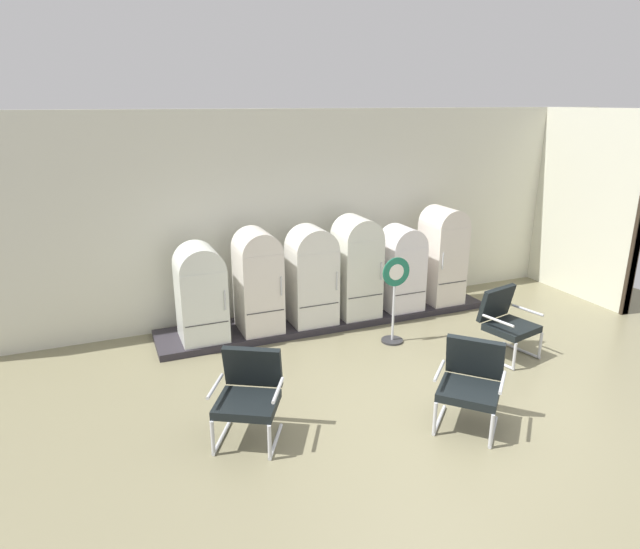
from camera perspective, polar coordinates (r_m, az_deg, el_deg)
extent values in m
cube|color=#7D7658|center=(6.43, 11.96, -14.60)|extent=(12.00, 10.00, 0.05)
cube|color=silver|center=(8.86, -0.74, 6.39)|extent=(11.76, 0.12, 3.27)
cube|color=#47443F|center=(8.70, -0.77, 14.70)|extent=(11.76, 0.07, 0.06)
cube|color=beige|center=(10.63, 26.04, 6.51)|extent=(0.12, 2.20, 3.27)
cube|color=#33281E|center=(10.08, 30.05, 1.98)|extent=(0.16, 0.06, 2.10)
cube|color=#2C292F|center=(8.76, 0.85, -4.58)|extent=(5.36, 0.95, 0.10)
cube|color=white|center=(7.93, -12.30, -2.95)|extent=(0.65, 0.68, 1.06)
cylinder|color=white|center=(7.76, -12.56, 0.71)|extent=(0.65, 0.66, 0.65)
cube|color=#383838|center=(7.68, -11.73, -5.13)|extent=(0.60, 0.01, 0.01)
cylinder|color=silver|center=(7.60, -9.91, -2.68)|extent=(0.02, 0.02, 0.28)
cube|color=silver|center=(8.07, -6.48, -1.65)|extent=(0.60, 0.68, 1.22)
cylinder|color=silver|center=(7.89, -6.63, 2.53)|extent=(0.60, 0.67, 0.60)
cube|color=#383838|center=(7.84, -5.71, -3.94)|extent=(0.55, 0.01, 0.01)
cylinder|color=silver|center=(7.77, -4.07, -1.22)|extent=(0.02, 0.02, 0.28)
cube|color=silver|center=(8.29, -0.86, -1.21)|extent=(0.68, 0.59, 1.17)
cylinder|color=silver|center=(8.12, -0.88, 2.69)|extent=(0.68, 0.57, 0.68)
cube|color=#383838|center=(8.10, -0.07, -3.24)|extent=(0.62, 0.01, 0.01)
cylinder|color=silver|center=(8.08, 1.78, -0.68)|extent=(0.02, 0.02, 0.28)
cube|color=silver|center=(8.60, 3.82, -0.17)|extent=(0.63, 0.65, 1.27)
cylinder|color=silver|center=(8.43, 3.91, 3.95)|extent=(0.63, 0.64, 0.63)
cube|color=#383838|center=(8.40, 4.79, -2.30)|extent=(0.58, 0.01, 0.01)
cylinder|color=silver|center=(8.38, 6.44, 0.36)|extent=(0.02, 0.02, 0.28)
cube|color=white|center=(8.98, 8.47, -0.23)|extent=(0.60, 0.60, 1.07)
cylinder|color=white|center=(8.83, 8.63, 3.08)|extent=(0.60, 0.59, 0.60)
cube|color=#383838|center=(8.80, 9.43, -1.99)|extent=(0.56, 0.01, 0.01)
cylinder|color=silver|center=(8.57, 8.20, -0.20)|extent=(0.02, 0.02, 0.28)
cube|color=silver|center=(9.40, 12.60, 1.15)|extent=(0.58, 0.68, 1.32)
cylinder|color=silver|center=(9.24, 12.88, 5.09)|extent=(0.58, 0.66, 0.58)
cube|color=#383838|center=(9.21, 13.71, -0.84)|extent=(0.53, 0.01, 0.01)
cylinder|color=silver|center=(8.95, 12.74, 1.37)|extent=(0.02, 0.02, 0.28)
cylinder|color=silver|center=(6.03, -10.23, -16.40)|extent=(0.33, 0.54, 0.04)
cylinder|color=silver|center=(5.71, -11.17, -16.39)|extent=(0.05, 0.05, 0.37)
cylinder|color=silver|center=(5.90, -4.66, -16.99)|extent=(0.33, 0.54, 0.04)
cylinder|color=silver|center=(5.57, -5.30, -17.03)|extent=(0.05, 0.05, 0.37)
cube|color=black|center=(5.73, -7.65, -13.31)|extent=(0.80, 0.77, 0.09)
cube|color=black|center=(5.84, -7.06, -9.55)|extent=(0.61, 0.45, 0.47)
cylinder|color=silver|center=(5.73, -10.93, -11.39)|extent=(0.27, 0.44, 0.04)
cylinder|color=silver|center=(5.57, -4.42, -11.97)|extent=(0.27, 0.44, 0.04)
cylinder|color=silver|center=(7.81, 17.88, -8.62)|extent=(0.17, 0.59, 0.04)
cylinder|color=silver|center=(7.60, 19.69, -8.05)|extent=(0.05, 0.05, 0.37)
cylinder|color=silver|center=(8.25, 20.30, -7.45)|extent=(0.17, 0.59, 0.04)
cylinder|color=silver|center=(8.04, 22.06, -6.87)|extent=(0.05, 0.05, 0.37)
cube|color=black|center=(7.87, 19.43, -5.30)|extent=(0.72, 0.66, 0.09)
cube|color=black|center=(7.92, 17.98, -2.83)|extent=(0.63, 0.30, 0.47)
cylinder|color=silver|center=(7.55, 18.13, -4.62)|extent=(0.15, 0.48, 0.04)
cylinder|color=silver|center=(8.05, 20.91, -3.51)|extent=(0.15, 0.48, 0.04)
cylinder|color=silver|center=(6.34, 12.35, -14.64)|extent=(0.45, 0.44, 0.04)
cylinder|color=silver|center=(6.02, 11.93, -14.50)|extent=(0.06, 0.06, 0.37)
cylinder|color=silver|center=(6.29, 17.65, -15.42)|extent=(0.45, 0.44, 0.04)
cylinder|color=silver|center=(5.96, 17.51, -15.32)|extent=(0.06, 0.06, 0.37)
cube|color=black|center=(6.10, 15.30, -11.78)|extent=(0.81, 0.82, 0.09)
cube|color=black|center=(6.23, 15.90, -8.32)|extent=(0.55, 0.56, 0.47)
cylinder|color=silver|center=(6.06, 12.37, -9.79)|extent=(0.37, 0.36, 0.04)
cylinder|color=silver|center=(5.99, 18.55, -10.66)|extent=(0.37, 0.36, 0.04)
cylinder|color=#2D2D30|center=(8.12, 7.55, -6.86)|extent=(0.32, 0.32, 0.03)
cylinder|color=silver|center=(7.92, 7.71, -3.30)|extent=(0.04, 0.04, 1.05)
cylinder|color=#1D6B4F|center=(7.72, 7.97, 0.27)|extent=(0.42, 0.02, 0.42)
cylinder|color=white|center=(7.71, 8.02, 0.25)|extent=(0.23, 0.00, 0.23)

